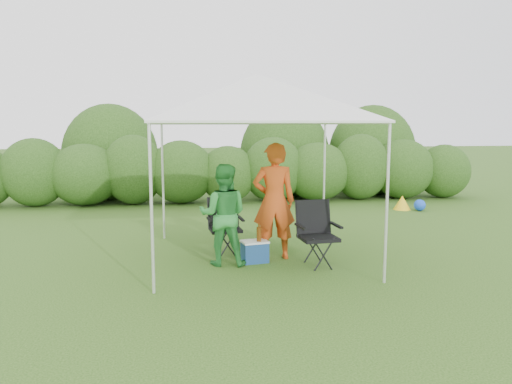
{
  "coord_description": "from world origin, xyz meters",
  "views": [
    {
      "loc": [
        -1.06,
        -7.09,
        2.11
      ],
      "look_at": [
        -0.02,
        0.4,
        1.05
      ],
      "focal_mm": 35.0,
      "sensor_mm": 36.0,
      "label": 1
    }
  ],
  "objects": [
    {
      "name": "ground",
      "position": [
        0.0,
        0.0,
        0.0
      ],
      "size": [
        70.0,
        70.0,
        0.0
      ],
      "primitive_type": "plane",
      "color": "#3C621F"
    },
    {
      "name": "hedge",
      "position": [
        0.0,
        6.0,
        0.82
      ],
      "size": [
        13.66,
        1.53,
        1.8
      ],
      "color": "#2E541A",
      "rests_on": "ground"
    },
    {
      "name": "canopy",
      "position": [
        0.0,
        0.5,
        2.46
      ],
      "size": [
        3.1,
        3.1,
        2.83
      ],
      "color": "silver",
      "rests_on": "ground"
    },
    {
      "name": "chair_right",
      "position": [
        0.82,
        -0.03,
        0.54
      ],
      "size": [
        0.64,
        0.58,
        0.96
      ],
      "rotation": [
        0.0,
        0.0,
        0.1
      ],
      "color": "black",
      "rests_on": "ground"
    },
    {
      "name": "chair_left",
      "position": [
        -0.48,
        0.86,
        0.51
      ],
      "size": [
        0.59,
        0.55,
        0.9
      ],
      "rotation": [
        0.0,
        0.0,
        0.09
      ],
      "color": "black",
      "rests_on": "ground"
    },
    {
      "name": "man",
      "position": [
        0.26,
        0.4,
        0.9
      ],
      "size": [
        0.68,
        0.46,
        1.8
      ],
      "primitive_type": "imported",
      "rotation": [
        0.0,
        0.0,
        3.09
      ],
      "color": "#CB4817",
      "rests_on": "ground"
    },
    {
      "name": "woman",
      "position": [
        -0.54,
        0.16,
        0.75
      ],
      "size": [
        0.83,
        0.7,
        1.51
      ],
      "primitive_type": "imported",
      "rotation": [
        0.0,
        0.0,
        2.95
      ],
      "color": "#2D8C38",
      "rests_on": "ground"
    },
    {
      "name": "cooler",
      "position": [
        -0.07,
        0.21,
        0.17
      ],
      "size": [
        0.44,
        0.35,
        0.33
      ],
      "rotation": [
        0.0,
        0.0,
        0.19
      ],
      "color": "navy",
      "rests_on": "ground"
    },
    {
      "name": "bottle",
      "position": [
        -0.01,
        0.17,
        0.47
      ],
      "size": [
        0.07,
        0.07,
        0.27
      ],
      "primitive_type": "cylinder",
      "color": "#592D0C",
      "rests_on": "cooler"
    },
    {
      "name": "lawn_toy",
      "position": [
        4.2,
        4.23,
        0.16
      ],
      "size": [
        0.69,
        0.57,
        0.34
      ],
      "color": "yellow",
      "rests_on": "ground"
    }
  ]
}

